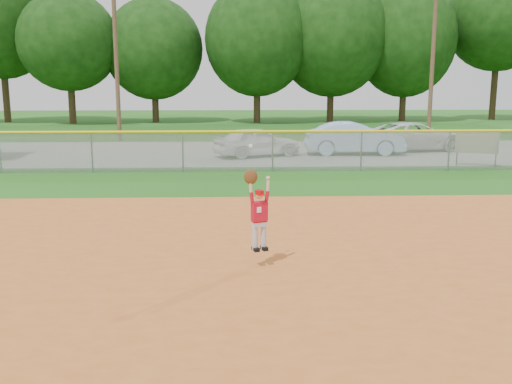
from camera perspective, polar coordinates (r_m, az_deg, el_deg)
ground at (r=11.63m, az=5.02°, el=-5.47°), size 120.00×120.00×0.00m
clay_infield at (r=8.82m, az=7.50°, el=-10.80°), size 24.00×16.00×0.04m
parking_strip at (r=27.30m, az=0.80°, el=4.00°), size 44.00×10.00×0.03m
car_white_a at (r=25.55m, az=0.08°, el=5.05°), size 4.17×2.97×1.32m
car_blue at (r=26.65m, az=9.79°, el=5.32°), size 4.56×1.74×1.49m
car_white_b at (r=28.89m, az=15.59°, el=5.38°), size 5.27×3.14×1.37m
sponsor_sign at (r=24.12m, az=21.24°, el=4.61°), size 1.55×0.59×1.44m
outfield_fence at (r=21.25m, az=1.67°, el=4.41°), size 40.06×0.10×1.55m
power_lines at (r=33.19m, az=2.03°, el=13.27°), size 19.40×0.24×9.00m
tree_line at (r=49.22m, az=0.58°, el=15.80°), size 62.37×13.00×14.43m
ballplayer at (r=10.00m, az=0.21°, el=-1.84°), size 0.48×0.27×1.90m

